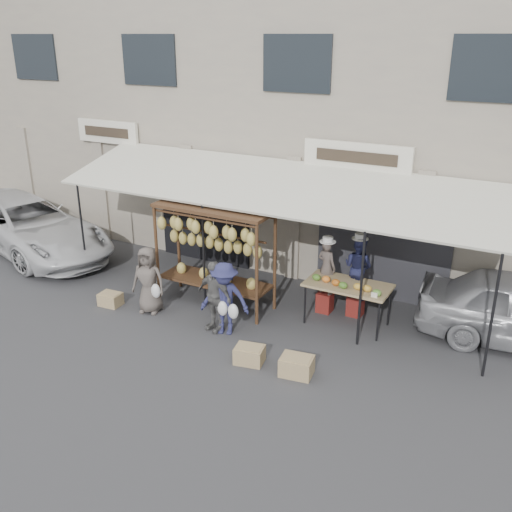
{
  "coord_description": "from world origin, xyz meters",
  "views": [
    {
      "loc": [
        5.42,
        -8.25,
        5.58
      ],
      "look_at": [
        0.14,
        1.4,
        1.3
      ],
      "focal_mm": 40.0,
      "sensor_mm": 36.0,
      "label": 1
    }
  ],
  "objects_px": {
    "produce_table": "(348,286)",
    "customer_mid": "(214,296)",
    "crate_far": "(110,299)",
    "banana_rack": "(213,238)",
    "vendor_left": "(327,267)",
    "crate_near_b": "(297,366)",
    "customer_left": "(148,280)",
    "crate_near_a": "(249,355)",
    "van": "(23,211)",
    "customer_right": "(225,299)",
    "vendor_right": "(358,267)"
  },
  "relations": [
    {
      "from": "customer_mid",
      "to": "van",
      "type": "relative_size",
      "value": 0.31
    },
    {
      "from": "customer_left",
      "to": "customer_mid",
      "type": "relative_size",
      "value": 0.99
    },
    {
      "from": "van",
      "to": "customer_mid",
      "type": "bearing_deg",
      "value": -85.87
    },
    {
      "from": "vendor_right",
      "to": "customer_mid",
      "type": "height_order",
      "value": "vendor_right"
    },
    {
      "from": "vendor_left",
      "to": "crate_near_a",
      "type": "relative_size",
      "value": 2.31
    },
    {
      "from": "produce_table",
      "to": "crate_far",
      "type": "xyz_separation_m",
      "value": [
        -4.87,
        -1.61,
        -0.73
      ]
    },
    {
      "from": "customer_right",
      "to": "crate_near_b",
      "type": "bearing_deg",
      "value": -37.76
    },
    {
      "from": "customer_left",
      "to": "vendor_right",
      "type": "bearing_deg",
      "value": 12.71
    },
    {
      "from": "customer_mid",
      "to": "crate_far",
      "type": "relative_size",
      "value": 3.19
    },
    {
      "from": "vendor_left",
      "to": "customer_mid",
      "type": "bearing_deg",
      "value": 63.32
    },
    {
      "from": "customer_mid",
      "to": "crate_near_b",
      "type": "distance_m",
      "value": 2.33
    },
    {
      "from": "vendor_right",
      "to": "vendor_left",
      "type": "bearing_deg",
      "value": 26.96
    },
    {
      "from": "produce_table",
      "to": "crate_near_a",
      "type": "xyz_separation_m",
      "value": [
        -1.03,
        -2.2,
        -0.72
      ]
    },
    {
      "from": "vendor_left",
      "to": "crate_far",
      "type": "relative_size",
      "value": 2.56
    },
    {
      "from": "banana_rack",
      "to": "vendor_right",
      "type": "distance_m",
      "value": 3.11
    },
    {
      "from": "produce_table",
      "to": "customer_right",
      "type": "bearing_deg",
      "value": -143.74
    },
    {
      "from": "customer_right",
      "to": "crate_near_a",
      "type": "bearing_deg",
      "value": -54.98
    },
    {
      "from": "crate_far",
      "to": "van",
      "type": "distance_m",
      "value": 5.14
    },
    {
      "from": "crate_near_a",
      "to": "crate_far",
      "type": "distance_m",
      "value": 3.89
    },
    {
      "from": "customer_left",
      "to": "van",
      "type": "height_order",
      "value": "van"
    },
    {
      "from": "produce_table",
      "to": "customer_left",
      "type": "xyz_separation_m",
      "value": [
        -3.91,
        -1.43,
        -0.14
      ]
    },
    {
      "from": "vendor_right",
      "to": "van",
      "type": "height_order",
      "value": "van"
    },
    {
      "from": "customer_mid",
      "to": "banana_rack",
      "type": "bearing_deg",
      "value": 136.15
    },
    {
      "from": "crate_near_b",
      "to": "customer_mid",
      "type": "bearing_deg",
      "value": 161.77
    },
    {
      "from": "banana_rack",
      "to": "vendor_left",
      "type": "height_order",
      "value": "banana_rack"
    },
    {
      "from": "crate_near_b",
      "to": "customer_left",
      "type": "bearing_deg",
      "value": 169.26
    },
    {
      "from": "vendor_left",
      "to": "crate_near_b",
      "type": "relative_size",
      "value": 2.13
    },
    {
      "from": "van",
      "to": "crate_near_b",
      "type": "bearing_deg",
      "value": -87.15
    },
    {
      "from": "produce_table",
      "to": "vendor_left",
      "type": "distance_m",
      "value": 0.73
    },
    {
      "from": "customer_mid",
      "to": "produce_table",
      "type": "bearing_deg",
      "value": 45.57
    },
    {
      "from": "crate_near_b",
      "to": "crate_far",
      "type": "bearing_deg",
      "value": 173.57
    },
    {
      "from": "customer_left",
      "to": "customer_mid",
      "type": "bearing_deg",
      "value": -14.28
    },
    {
      "from": "vendor_left",
      "to": "crate_near_a",
      "type": "xyz_separation_m",
      "value": [
        -0.42,
        -2.57,
        -0.88
      ]
    },
    {
      "from": "vendor_right",
      "to": "crate_far",
      "type": "relative_size",
      "value": 2.82
    },
    {
      "from": "customer_mid",
      "to": "van",
      "type": "height_order",
      "value": "van"
    },
    {
      "from": "customer_mid",
      "to": "customer_right",
      "type": "xyz_separation_m",
      "value": [
        0.25,
        -0.02,
        0.01
      ]
    },
    {
      "from": "customer_left",
      "to": "customer_mid",
      "type": "xyz_separation_m",
      "value": [
        1.66,
        -0.02,
        0.01
      ]
    },
    {
      "from": "customer_left",
      "to": "customer_right",
      "type": "relative_size",
      "value": 0.97
    },
    {
      "from": "crate_near_a",
      "to": "customer_right",
      "type": "bearing_deg",
      "value": 142.76
    },
    {
      "from": "vendor_left",
      "to": "crate_far",
      "type": "height_order",
      "value": "vendor_left"
    },
    {
      "from": "customer_mid",
      "to": "crate_near_b",
      "type": "bearing_deg",
      "value": -5.39
    },
    {
      "from": "customer_left",
      "to": "crate_near_a",
      "type": "bearing_deg",
      "value": -28.65
    },
    {
      "from": "crate_near_a",
      "to": "van",
      "type": "xyz_separation_m",
      "value": [
        -8.57,
        2.4,
        0.84
      ]
    },
    {
      "from": "produce_table",
      "to": "customer_right",
      "type": "relative_size",
      "value": 1.13
    },
    {
      "from": "crate_near_b",
      "to": "crate_far",
      "type": "relative_size",
      "value": 1.2
    },
    {
      "from": "crate_far",
      "to": "vendor_left",
      "type": "bearing_deg",
      "value": 25.02
    },
    {
      "from": "vendor_left",
      "to": "customer_right",
      "type": "distance_m",
      "value": 2.32
    },
    {
      "from": "crate_far",
      "to": "banana_rack",
      "type": "bearing_deg",
      "value": 29.13
    },
    {
      "from": "vendor_left",
      "to": "customer_left",
      "type": "height_order",
      "value": "vendor_left"
    },
    {
      "from": "produce_table",
      "to": "customer_mid",
      "type": "relative_size",
      "value": 1.14
    }
  ]
}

